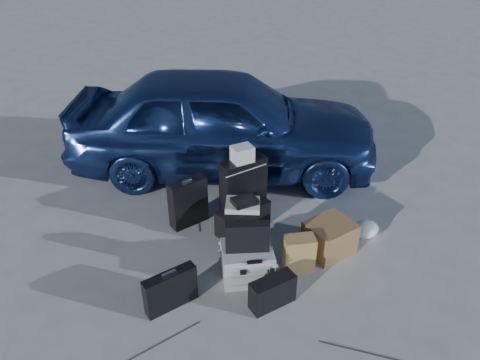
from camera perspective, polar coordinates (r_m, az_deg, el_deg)
The scene contains 16 objects.
ground at distance 4.60m, azimuth 2.59°, elevation -12.94°, with size 60.00×60.00×0.00m, color #A6A5A1.
car at distance 6.13m, azimuth -2.05°, elevation 7.14°, with size 1.60×3.97×1.35m, color #2A4890.
pelican_case at distance 4.60m, azimuth 0.88°, elevation -10.01°, with size 0.48×0.39×0.35m, color #B0B2B6.
laptop_bag at distance 4.37m, azimuth 0.91°, elevation -6.95°, with size 0.41×0.10×0.31m, color black.
briefcase at distance 4.35m, azimuth -8.46°, elevation -13.13°, with size 0.50×0.11×0.39m, color black.
suitcase_left at distance 5.25m, azimuth -6.34°, elevation -2.71°, with size 0.43×0.15×0.56m, color black.
suitcase_right at distance 5.43m, azimuth 0.43°, elevation -0.56°, with size 0.54×0.20×0.65m, color black.
white_carton at distance 5.20m, azimuth 0.29°, elevation 3.20°, with size 0.23×0.18×0.18m, color beige.
duffel_bag at distance 5.19m, azimuth 0.36°, elevation -4.67°, with size 0.61×0.26×0.31m, color black.
flat_box_white at distance 5.07m, azimuth 0.34°, elevation -3.05°, with size 0.37×0.28×0.06m, color beige.
flat_box_black at distance 5.02m, azimuth 0.56°, elevation -2.58°, with size 0.26×0.19×0.06m, color black.
kraft_bag at distance 4.68m, azimuth 7.19°, elevation -8.95°, with size 0.30×0.18×0.40m, color tan.
cardboard_box at distance 4.98m, azimuth 10.85°, elevation -6.86°, with size 0.46×0.40×0.34m, color brown.
plastic_bag at distance 5.32m, azimuth 15.05°, elevation -5.82°, with size 0.30×0.26×0.17m, color white.
messenger_bag at distance 4.36m, azimuth 3.98°, elevation -13.46°, with size 0.43×0.16×0.30m, color black.
green_bottle at distance 4.47m, azimuth 3.40°, elevation -12.15°, with size 0.07×0.07×0.28m, color #103414.
Camera 1 is at (-1.20, -3.04, 3.24)m, focal length 35.00 mm.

